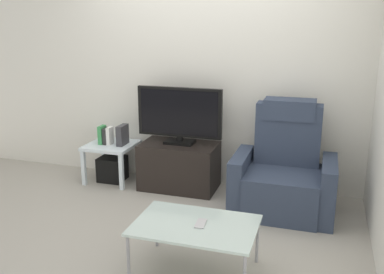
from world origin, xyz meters
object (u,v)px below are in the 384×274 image
object	(u,v)px
subwoofer_box	(112,169)
book_middle	(106,136)
coffee_table	(195,227)
recliner_armchair	(284,174)
tv_stand	(179,166)
cell_phone	(201,223)
television	(179,114)
game_console	(122,135)
book_rightmost	(110,136)
side_table	(111,150)
book_leftmost	(102,135)

from	to	relation	value
subwoofer_box	book_middle	distance (m)	0.40
coffee_table	recliner_armchair	bearing A→B (deg)	68.99
tv_stand	cell_phone	xyz separation A→B (m)	(0.70, -1.54, 0.14)
television	game_console	distance (m)	0.74
book_middle	coffee_table	world-z (taller)	book_middle
recliner_armchair	cell_phone	world-z (taller)	recliner_armchair
coffee_table	cell_phone	size ratio (longest dim) A/B	6.00
television	game_console	world-z (taller)	television
television	book_rightmost	world-z (taller)	television
book_middle	side_table	bearing A→B (deg)	23.45
side_table	game_console	xyz separation A→B (m)	(0.14, 0.01, 0.19)
side_table	coffee_table	world-z (taller)	side_table
book_middle	cell_phone	distance (m)	2.19
tv_stand	book_leftmost	xyz separation A→B (m)	(-0.93, -0.03, 0.29)
tv_stand	book_rightmost	bearing A→B (deg)	-178.06
side_table	game_console	bearing A→B (deg)	3.95
coffee_table	cell_phone	xyz separation A→B (m)	(0.04, 0.01, 0.03)
side_table	book_leftmost	world-z (taller)	book_leftmost
side_table	book_middle	bearing A→B (deg)	-156.55
tv_stand	game_console	distance (m)	0.75
book_leftmost	coffee_table	xyz separation A→B (m)	(1.59, -1.52, -0.18)
recliner_armchair	book_middle	world-z (taller)	recliner_armchair
subwoofer_box	recliner_armchair	bearing A→B (deg)	-6.11
television	book_rightmost	distance (m)	0.89
tv_stand	subwoofer_box	distance (m)	0.84
book_rightmost	coffee_table	bearing A→B (deg)	-45.53
tv_stand	book_rightmost	xyz separation A→B (m)	(-0.83, -0.03, 0.29)
book_rightmost	cell_phone	size ratio (longest dim) A/B	1.35
television	cell_phone	bearing A→B (deg)	-65.83
side_table	game_console	distance (m)	0.24
recliner_armchair	tv_stand	bearing A→B (deg)	172.45
television	recliner_armchair	distance (m)	1.29
television	recliner_armchair	xyz separation A→B (m)	(1.17, -0.24, -0.47)
game_console	book_leftmost	bearing A→B (deg)	-173.02
tv_stand	side_table	xyz separation A→B (m)	(-0.83, -0.01, 0.12)
game_console	subwoofer_box	bearing A→B (deg)	-176.05
recliner_armchair	cell_phone	xyz separation A→B (m)	(-0.47, -1.32, 0.03)
tv_stand	book_middle	size ratio (longest dim) A/B	4.47
tv_stand	cell_phone	bearing A→B (deg)	-65.57
game_console	book_middle	bearing A→B (deg)	-171.08
recliner_armchair	game_console	size ratio (longest dim) A/B	4.68
side_table	book_rightmost	distance (m)	0.17
book_leftmost	game_console	bearing A→B (deg)	6.98
television	cell_phone	distance (m)	1.77
tv_stand	recliner_armchair	distance (m)	1.20
side_table	book_leftmost	bearing A→B (deg)	-168.69
book_rightmost	cell_phone	world-z (taller)	book_rightmost
tv_stand	book_leftmost	world-z (taller)	book_leftmost
tv_stand	television	bearing A→B (deg)	90.00
recliner_armchair	coffee_table	size ratio (longest dim) A/B	1.20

